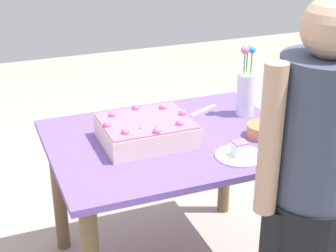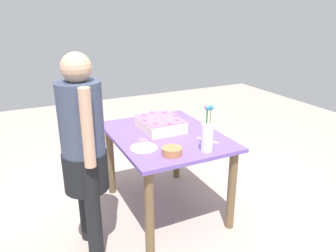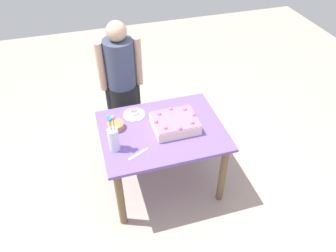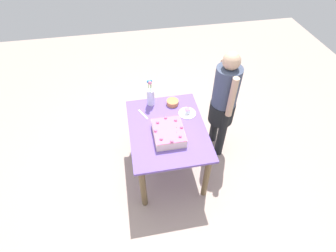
{
  "view_description": "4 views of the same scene",
  "coord_description": "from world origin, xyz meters",
  "px_view_note": "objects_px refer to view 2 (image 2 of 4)",
  "views": [
    {
      "loc": [
        0.81,
        1.99,
        1.75
      ],
      "look_at": [
        0.03,
        0.04,
        0.81
      ],
      "focal_mm": 55.0,
      "sensor_mm": 36.0,
      "label": 1
    },
    {
      "loc": [
        -2.35,
        1.12,
        1.74
      ],
      "look_at": [
        0.0,
        -0.02,
        0.8
      ],
      "focal_mm": 35.0,
      "sensor_mm": 36.0,
      "label": 2
    },
    {
      "loc": [
        -0.58,
        -2.17,
        2.71
      ],
      "look_at": [
        0.06,
        0.0,
        0.76
      ],
      "focal_mm": 35.0,
      "sensor_mm": 36.0,
      "label": 3
    },
    {
      "loc": [
        2.04,
        -0.37,
        2.9
      ],
      "look_at": [
        0.1,
        -0.01,
        0.87
      ],
      "focal_mm": 28.0,
      "sensor_mm": 36.0,
      "label": 4
    }
  ],
  "objects_px": {
    "serving_plate_with_slice": "(144,146)",
    "flower_vase": "(207,135)",
    "person_standing": "(83,145)",
    "fruit_bowl": "(172,151)",
    "sheet_cake": "(160,124)",
    "cake_knife": "(208,140)"
  },
  "relations": [
    {
      "from": "cake_knife",
      "to": "person_standing",
      "type": "xyz_separation_m",
      "value": [
        0.05,
        0.98,
        0.12
      ]
    },
    {
      "from": "flower_vase",
      "to": "person_standing",
      "type": "distance_m",
      "value": 0.89
    },
    {
      "from": "sheet_cake",
      "to": "serving_plate_with_slice",
      "type": "distance_m",
      "value": 0.43
    },
    {
      "from": "sheet_cake",
      "to": "fruit_bowl",
      "type": "distance_m",
      "value": 0.54
    },
    {
      "from": "sheet_cake",
      "to": "cake_knife",
      "type": "relative_size",
      "value": 2.03
    },
    {
      "from": "flower_vase",
      "to": "person_standing",
      "type": "height_order",
      "value": "person_standing"
    },
    {
      "from": "cake_knife",
      "to": "fruit_bowl",
      "type": "relative_size",
      "value": 1.3
    },
    {
      "from": "serving_plate_with_slice",
      "to": "flower_vase",
      "type": "distance_m",
      "value": 0.49
    },
    {
      "from": "sheet_cake",
      "to": "flower_vase",
      "type": "xyz_separation_m",
      "value": [
        -0.58,
        -0.12,
        0.07
      ]
    },
    {
      "from": "serving_plate_with_slice",
      "to": "fruit_bowl",
      "type": "xyz_separation_m",
      "value": [
        -0.2,
        -0.14,
        0.01
      ]
    },
    {
      "from": "serving_plate_with_slice",
      "to": "fruit_bowl",
      "type": "height_order",
      "value": "serving_plate_with_slice"
    },
    {
      "from": "serving_plate_with_slice",
      "to": "person_standing",
      "type": "relative_size",
      "value": 0.14
    },
    {
      "from": "sheet_cake",
      "to": "serving_plate_with_slice",
      "type": "xyz_separation_m",
      "value": [
        -0.32,
        0.29,
        -0.04
      ]
    },
    {
      "from": "serving_plate_with_slice",
      "to": "cake_knife",
      "type": "distance_m",
      "value": 0.53
    },
    {
      "from": "person_standing",
      "to": "fruit_bowl",
      "type": "bearing_deg",
      "value": -16.01
    },
    {
      "from": "sheet_cake",
      "to": "person_standing",
      "type": "distance_m",
      "value": 0.83
    },
    {
      "from": "fruit_bowl",
      "to": "serving_plate_with_slice",
      "type": "bearing_deg",
      "value": 35.3
    },
    {
      "from": "cake_knife",
      "to": "flower_vase",
      "type": "height_order",
      "value": "flower_vase"
    },
    {
      "from": "sheet_cake",
      "to": "flower_vase",
      "type": "bearing_deg",
      "value": -168.48
    },
    {
      "from": "cake_knife",
      "to": "flower_vase",
      "type": "xyz_separation_m",
      "value": [
        -0.18,
        0.12,
        0.13
      ]
    },
    {
      "from": "person_standing",
      "to": "sheet_cake",
      "type": "bearing_deg",
      "value": 25.21
    },
    {
      "from": "flower_vase",
      "to": "fruit_bowl",
      "type": "xyz_separation_m",
      "value": [
        0.05,
        0.26,
        -0.1
      ]
    }
  ]
}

